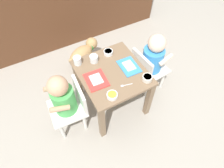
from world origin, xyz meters
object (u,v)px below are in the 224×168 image
Objects in this scene: water_cup_right at (78,61)px; spoon_by_left_tray at (125,85)px; seated_child_right at (152,58)px; dining_table at (112,79)px; dog at (83,54)px; cereal_bowl_right_side at (108,52)px; water_cup_left at (94,59)px; cereal_bowl_left_side at (147,78)px; seated_child_left at (65,98)px; food_tray_right at (129,66)px; food_tray_left at (96,80)px; veggie_bowl_far at (112,95)px.

water_cup_right reaches higher than spoon_by_left_tray.
dining_table is at bearing -177.73° from seated_child_right.
dog is (-0.46, 0.56, -0.20)m from seated_child_right.
cereal_bowl_right_side reaches higher than dining_table.
water_cup_left is 0.88× the size of cereal_bowl_left_side.
dining_table is 0.87× the size of seated_child_right.
food_tray_right is at bearing 0.05° from seated_child_left.
seated_child_left reaches higher than water_cup_left.
cereal_bowl_left_side is 0.18m from spoon_by_left_tray.
food_tray_left is at bearing 0.11° from seated_child_left.
dog is at bearing 107.36° from food_tray_right.
cereal_bowl_right_side is at bearing 107.73° from cereal_bowl_left_side.
spoon_by_left_tray is at bearing -18.85° from seated_child_left.
cereal_bowl_right_side reaches higher than food_tray_right.
seated_child_left is 0.41m from water_cup_left.
spoon_by_left_tray is (0.44, -0.15, 0.06)m from seated_child_left.
seated_child_left is at bearing 163.47° from cereal_bowl_left_side.
water_cup_left is at bearing 84.22° from veggie_bowl_far.
food_tray_left is 2.55× the size of cereal_bowl_left_side.
seated_child_right is (0.84, 0.04, -0.00)m from seated_child_left.
water_cup_left reaches higher than dog.
veggie_bowl_far is 0.82× the size of spoon_by_left_tray.
cereal_bowl_right_side is (-0.08, 0.22, 0.01)m from food_tray_right.
cereal_bowl_left_side is at bearing -135.41° from seated_child_right.
seated_child_left reaches higher than dining_table.
seated_child_left is 0.28m from food_tray_left.
food_tray_right reaches higher than dog.
seated_child_right is at bearing 44.59° from cereal_bowl_left_side.
seated_child_right is 0.66m from water_cup_right.
spoon_by_left_tray is at bearing -155.16° from seated_child_right.
veggie_bowl_far is (0.31, -0.19, 0.08)m from seated_child_left.
water_cup_right is (-0.63, 0.20, 0.09)m from seated_child_right.
water_cup_right reaches higher than food_tray_right.
water_cup_left reaches higher than cereal_bowl_right_side.
water_cup_left is (-0.04, -0.40, 0.29)m from dog.
food_tray_left is 0.30m from food_tray_right.
water_cup_left is 0.87× the size of cereal_bowl_right_side.
veggie_bowl_far is (-0.19, -0.41, -0.00)m from cereal_bowl_right_side.
seated_child_left is 9.15× the size of water_cup_right.
seated_child_left reaches higher than spoon_by_left_tray.
cereal_bowl_right_side is (0.49, 0.22, 0.08)m from seated_child_left.
water_cup_left is (-0.23, 0.19, 0.02)m from food_tray_right.
seated_child_left is 3.23× the size of food_tray_right.
cereal_bowl_left_side is 0.79× the size of spoon_by_left_tray.
cereal_bowl_right_side is at bearing 82.09° from spoon_by_left_tray.
cereal_bowl_right_side is 1.02× the size of cereal_bowl_left_side.
food_tray_right is at bearing -33.39° from water_cup_right.
water_cup_left is at bearing -95.79° from dog.
dining_table is 0.22m from water_cup_left.
seated_child_right reaches higher than water_cup_right.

